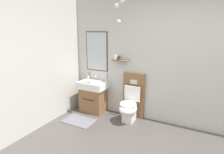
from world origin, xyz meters
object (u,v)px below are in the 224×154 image
at_px(toothbrush_cup, 88,77).
at_px(folded_hand_towel, 88,82).
at_px(toilet, 131,103).
at_px(soap_dispenser, 106,78).
at_px(vanity_sink_left, 93,96).

bearing_deg(toothbrush_cup, folded_hand_towel, -55.88).
relative_size(toilet, toothbrush_cup, 4.99).
bearing_deg(soap_dispenser, vanity_sink_left, -146.16).
xyz_separation_m(vanity_sink_left, soap_dispenser, (0.25, 0.17, 0.43)).
height_order(vanity_sink_left, folded_hand_towel, folded_hand_towel).
relative_size(toothbrush_cup, soap_dispenser, 1.05).
bearing_deg(toilet, vanity_sink_left, 179.71).
height_order(vanity_sink_left, soap_dispenser, soap_dispenser).
height_order(toothbrush_cup, folded_hand_towel, toothbrush_cup).
bearing_deg(folded_hand_towel, toilet, 7.45).
distance_m(vanity_sink_left, toilet, 0.96).
bearing_deg(toothbrush_cup, soap_dispenser, 1.12).
relative_size(toothbrush_cup, folded_hand_towel, 0.91).
bearing_deg(vanity_sink_left, toothbrush_cup, 146.60).
height_order(toilet, soap_dispenser, toilet).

